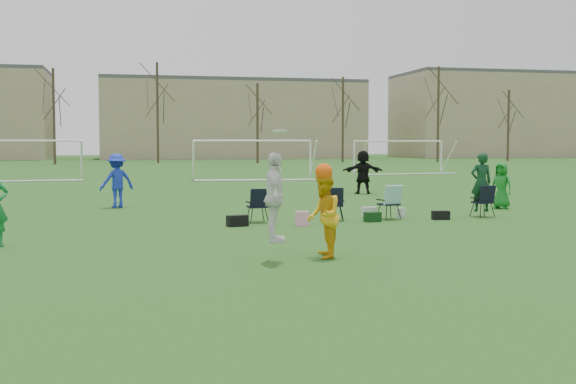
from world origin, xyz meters
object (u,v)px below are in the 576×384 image
object	(u,v)px
fielder_blue	(117,181)
goal_right	(399,148)
fielder_black	(363,172)
fielder_green_far	(501,186)
center_contest	(302,207)
goal_mid	(253,148)
goal_left	(18,149)

from	to	relation	value
fielder_blue	goal_right	size ratio (longest dim) A/B	0.26
fielder_black	fielder_green_far	bearing A→B (deg)	118.25
fielder_black	center_contest	world-z (taller)	center_contest
fielder_green_far	goal_mid	world-z (taller)	goal_mid
fielder_green_far	goal_right	xyz separation A→B (m)	(7.11, 27.59, 1.13)
fielder_black	goal_mid	bearing A→B (deg)	-66.79
fielder_green_far	goal_right	bearing A→B (deg)	132.49
center_contest	fielder_black	bearing A→B (deg)	67.68
fielder_green_far	center_contest	xyz separation A→B (m)	(-9.32, -9.11, 0.24)
goal_left	goal_right	bearing A→B (deg)	3.75
fielder_black	goal_right	world-z (taller)	goal_right
fielder_black	goal_left	world-z (taller)	goal_left
fielder_black	goal_mid	xyz separation A→B (m)	(-2.60, 13.56, 0.95)
fielder_blue	fielder_black	distance (m)	11.62
fielder_black	center_contest	xyz separation A→B (m)	(-7.03, -17.13, 0.06)
fielder_green_far	fielder_black	xyz separation A→B (m)	(-2.28, 8.02, 0.18)
center_contest	goal_left	xyz separation A→B (m)	(-9.57, 32.70, 0.89)
fielder_blue	goal_left	xyz separation A→B (m)	(-5.97, 20.26, 0.98)
goal_left	goal_right	xyz separation A→B (m)	(26.00, 4.00, 0.00)
fielder_black	goal_mid	distance (m)	13.84
fielder_green_far	fielder_blue	bearing A→B (deg)	-137.52
fielder_blue	fielder_green_far	distance (m)	13.34
goal_right	goal_left	bearing A→B (deg)	-179.25
fielder_green_far	fielder_black	world-z (taller)	fielder_black
fielder_green_far	center_contest	size ratio (longest dim) A/B	0.63
goal_right	fielder_blue	bearing A→B (deg)	-137.55
center_contest	goal_left	world-z (taller)	center_contest
fielder_blue	fielder_green_far	world-z (taller)	fielder_blue
fielder_blue	fielder_black	xyz separation A→B (m)	(10.63, 4.69, 0.03)
fielder_black	goal_mid	size ratio (longest dim) A/B	0.26
fielder_black	goal_left	distance (m)	22.78
fielder_green_far	fielder_black	distance (m)	8.34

